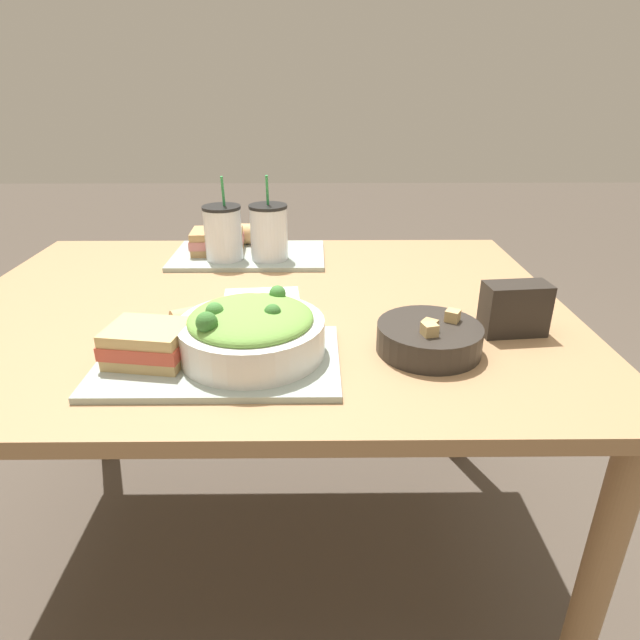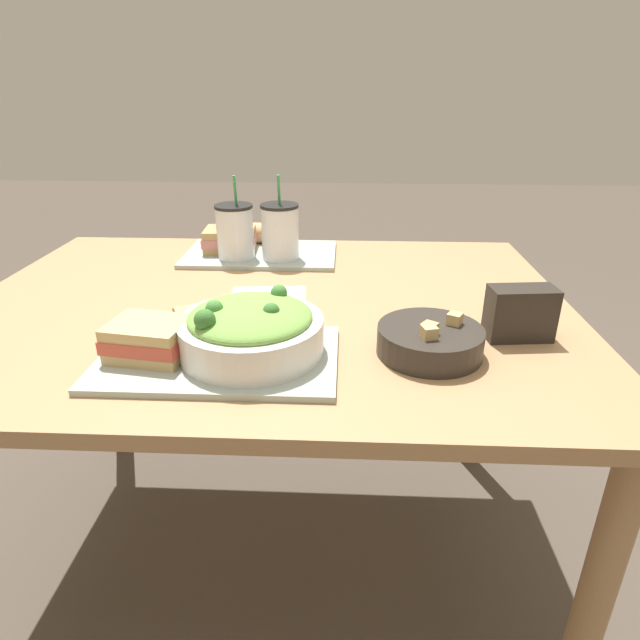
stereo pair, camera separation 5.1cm
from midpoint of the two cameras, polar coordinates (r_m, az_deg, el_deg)
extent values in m
plane|color=#4C4238|center=(1.68, -3.58, -23.42)|extent=(12.00, 12.00, 0.00)
cube|color=#A37A51|center=(1.23, -4.49, 1.37)|extent=(1.36, 1.02, 0.03)
cylinder|color=#A37A51|center=(1.19, 28.05, -26.00)|extent=(0.06, 0.06, 0.75)
cylinder|color=#A37A51|center=(1.95, -20.93, -3.78)|extent=(0.06, 0.06, 0.75)
cylinder|color=#A37A51|center=(1.85, 17.20, -4.73)|extent=(0.06, 0.06, 0.75)
cube|color=#99A89E|center=(0.97, -9.26, -4.04)|extent=(0.42, 0.26, 0.01)
cube|color=#99A89E|center=(1.54, -5.38, 7.00)|extent=(0.42, 0.26, 0.01)
cylinder|color=white|center=(0.96, -5.85, -1.65)|extent=(0.26, 0.26, 0.06)
ellipsoid|color=#6B9E42|center=(0.94, -5.94, 0.33)|extent=(0.22, 0.22, 0.04)
sphere|color=#38702D|center=(0.92, -3.66, 0.90)|extent=(0.03, 0.03, 0.03)
sphere|color=#427F38|center=(1.00, -2.96, 2.93)|extent=(0.03, 0.03, 0.03)
sphere|color=#38702D|center=(0.89, -10.62, 0.00)|extent=(0.04, 0.04, 0.04)
sphere|color=#427F38|center=(0.94, -9.69, 1.16)|extent=(0.03, 0.03, 0.03)
cube|color=beige|center=(1.00, -5.54, 2.23)|extent=(0.06, 0.06, 0.01)
cube|color=beige|center=(0.96, -4.82, 1.48)|extent=(0.04, 0.04, 0.01)
cylinder|color=#2D2823|center=(1.00, 13.05, -2.20)|extent=(0.19, 0.19, 0.05)
cylinder|color=#4C2814|center=(0.99, 13.16, -1.18)|extent=(0.17, 0.17, 0.01)
cube|color=tan|center=(0.96, 13.07, -1.02)|extent=(0.03, 0.03, 0.02)
cube|color=tan|center=(0.95, 13.06, -1.38)|extent=(0.03, 0.03, 0.02)
cube|color=tan|center=(0.97, 12.87, -1.01)|extent=(0.02, 0.02, 0.02)
cube|color=tan|center=(1.01, 15.55, 0.03)|extent=(0.03, 0.03, 0.02)
cube|color=tan|center=(0.99, -16.19, -3.11)|extent=(0.15, 0.12, 0.02)
cube|color=#C64C38|center=(0.98, -16.34, -1.97)|extent=(0.15, 0.13, 0.02)
cube|color=tan|center=(0.97, -16.49, -0.80)|extent=(0.15, 0.12, 0.02)
cylinder|color=tan|center=(1.05, -10.63, 0.24)|extent=(0.13, 0.11, 0.06)
cylinder|color=beige|center=(1.06, -7.69, 0.78)|extent=(0.03, 0.05, 0.06)
cube|color=tan|center=(1.56, -8.61, 7.68)|extent=(0.14, 0.11, 0.02)
cube|color=#C1706B|center=(1.56, -8.66, 8.46)|extent=(0.15, 0.12, 0.02)
cube|color=tan|center=(1.55, -8.71, 9.24)|extent=(0.14, 0.11, 0.02)
cylinder|color=tan|center=(1.62, -4.11, 9.21)|extent=(0.12, 0.07, 0.06)
cylinder|color=beige|center=(1.61, -2.15, 9.17)|extent=(0.01, 0.06, 0.06)
cylinder|color=silver|center=(1.48, -8.07, 9.17)|extent=(0.10, 0.10, 0.14)
cylinder|color=black|center=(1.48, -8.05, 8.86)|extent=(0.09, 0.09, 0.11)
cylinder|color=black|center=(1.47, -8.23, 11.91)|extent=(0.10, 0.10, 0.01)
cylinder|color=green|center=(1.46, -8.03, 13.40)|extent=(0.01, 0.02, 0.09)
cylinder|color=silver|center=(1.46, -3.41, 9.23)|extent=(0.10, 0.10, 0.14)
cylinder|color=maroon|center=(1.47, -3.40, 8.91)|extent=(0.09, 0.09, 0.11)
cylinder|color=black|center=(1.45, -3.49, 12.06)|extent=(0.10, 0.10, 0.01)
cylinder|color=green|center=(1.44, -3.22, 13.56)|extent=(0.01, 0.02, 0.09)
cube|color=#28231E|center=(1.10, 21.82, 0.66)|extent=(0.13, 0.07, 0.10)
cube|color=white|center=(1.24, -4.22, 2.51)|extent=(0.18, 0.14, 0.00)
camera|label=1|loc=(0.03, -88.51, 0.67)|focal=30.00mm
camera|label=2|loc=(0.03, 91.49, -0.67)|focal=30.00mm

